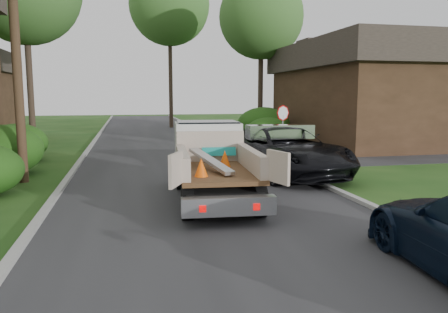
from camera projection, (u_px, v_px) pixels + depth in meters
ground at (211, 210)px, 11.14m from camera, size 120.00×120.00×0.00m
road at (172, 157)px, 20.81m from camera, size 8.00×90.00×0.02m
side_street at (407, 153)px, 22.43m from camera, size 16.00×7.00×0.02m
curb_left at (82, 159)px, 19.92m from camera, size 0.20×90.00×0.12m
curb_right at (254, 154)px, 21.68m from camera, size 0.20×90.00×0.12m
stop_sign at (283, 120)px, 20.72m from camera, size 0.71×0.32×2.48m
utility_pole at (15, 25)px, 14.07m from camera, size 2.42×1.25×10.00m
house_right at (374, 92)px, 27.05m from camera, size 9.72×12.96×6.20m
hedge_left_b at (3, 150)px, 15.90m from camera, size 2.86×2.86×1.87m
hedge_left_c at (17, 143)px, 19.23m from camera, size 2.60×2.60×1.70m
hedge_right_a at (268, 132)px, 24.84m from camera, size 2.60×2.60×1.70m
hedge_right_b at (264, 124)px, 27.86m from camera, size 3.38×3.38×2.21m
tree_right_far at (261, 17)px, 30.93m from camera, size 6.00×6.00×11.50m
tree_center_far at (169, 5)px, 39.08m from camera, size 7.20×7.20×14.60m
flatbed_truck at (211, 156)px, 12.87m from camera, size 2.73×5.73×2.11m
black_pickup at (284, 151)px, 16.14m from camera, size 3.94×6.80×1.78m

